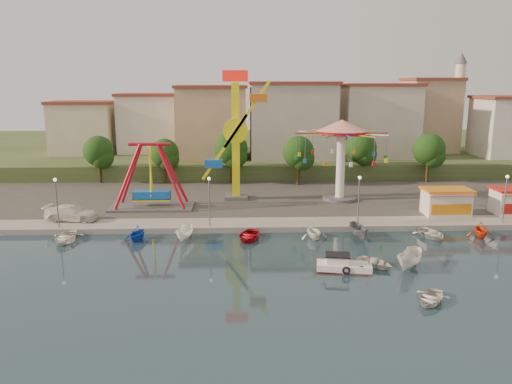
{
  "coord_description": "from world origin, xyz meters",
  "views": [
    {
      "loc": [
        -4.87,
        -38.64,
        15.56
      ],
      "look_at": [
        -3.0,
        14.0,
        4.0
      ],
      "focal_mm": 35.0,
      "sensor_mm": 36.0,
      "label": 1
    }
  ],
  "objects_px": {
    "rowboat_a": "(375,262)",
    "skiff": "(410,260)",
    "pirate_ship_ride": "(151,177)",
    "cabin_motorboat": "(343,266)",
    "kamikaze_tower": "(238,139)",
    "wave_swinger": "(341,142)",
    "van": "(72,213)"
  },
  "relations": [
    {
      "from": "cabin_motorboat",
      "to": "kamikaze_tower",
      "type": "bearing_deg",
      "value": 119.24
    },
    {
      "from": "cabin_motorboat",
      "to": "van",
      "type": "bearing_deg",
      "value": 161.14
    },
    {
      "from": "pirate_ship_ride",
      "to": "cabin_motorboat",
      "type": "xyz_separation_m",
      "value": [
        19.31,
        -20.15,
        -3.97
      ]
    },
    {
      "from": "skiff",
      "to": "cabin_motorboat",
      "type": "bearing_deg",
      "value": -139.03
    },
    {
      "from": "pirate_ship_ride",
      "to": "cabin_motorboat",
      "type": "relative_size",
      "value": 2.09
    },
    {
      "from": "pirate_ship_ride",
      "to": "van",
      "type": "bearing_deg",
      "value": -145.48
    },
    {
      "from": "pirate_ship_ride",
      "to": "wave_swinger",
      "type": "relative_size",
      "value": 0.86
    },
    {
      "from": "cabin_motorboat",
      "to": "van",
      "type": "xyz_separation_m",
      "value": [
        -27.23,
        14.7,
        1.03
      ]
    },
    {
      "from": "wave_swinger",
      "to": "kamikaze_tower",
      "type": "bearing_deg",
      "value": 176.15
    },
    {
      "from": "van",
      "to": "pirate_ship_ride",
      "type": "bearing_deg",
      "value": -48.58
    },
    {
      "from": "kamikaze_tower",
      "to": "rowboat_a",
      "type": "distance_m",
      "value": 27.43
    },
    {
      "from": "kamikaze_tower",
      "to": "wave_swinger",
      "type": "distance_m",
      "value": 13.22
    },
    {
      "from": "rowboat_a",
      "to": "skiff",
      "type": "distance_m",
      "value": 2.92
    },
    {
      "from": "wave_swinger",
      "to": "skiff",
      "type": "xyz_separation_m",
      "value": [
        1.43,
        -23.14,
        -7.39
      ]
    },
    {
      "from": "pirate_ship_ride",
      "to": "rowboat_a",
      "type": "bearing_deg",
      "value": -40.55
    },
    {
      "from": "kamikaze_tower",
      "to": "van",
      "type": "bearing_deg",
      "value": -152.27
    },
    {
      "from": "cabin_motorboat",
      "to": "skiff",
      "type": "distance_m",
      "value": 5.88
    },
    {
      "from": "rowboat_a",
      "to": "skiff",
      "type": "bearing_deg",
      "value": -52.29
    },
    {
      "from": "cabin_motorboat",
      "to": "pirate_ship_ride",
      "type": "bearing_deg",
      "value": 143.28
    },
    {
      "from": "cabin_motorboat",
      "to": "rowboat_a",
      "type": "xyz_separation_m",
      "value": [
        3.04,
        1.03,
        -0.08
      ]
    },
    {
      "from": "wave_swinger",
      "to": "rowboat_a",
      "type": "height_order",
      "value": "wave_swinger"
    },
    {
      "from": "skiff",
      "to": "van",
      "type": "height_order",
      "value": "van"
    },
    {
      "from": "cabin_motorboat",
      "to": "skiff",
      "type": "relative_size",
      "value": 1.14
    },
    {
      "from": "skiff",
      "to": "van",
      "type": "relative_size",
      "value": 0.71
    },
    {
      "from": "kamikaze_tower",
      "to": "wave_swinger",
      "type": "relative_size",
      "value": 1.42
    },
    {
      "from": "van",
      "to": "wave_swinger",
      "type": "bearing_deg",
      "value": -67.52
    },
    {
      "from": "skiff",
      "to": "kamikaze_tower",
      "type": "bearing_deg",
      "value": 158.54
    },
    {
      "from": "rowboat_a",
      "to": "cabin_motorboat",
      "type": "bearing_deg",
      "value": 159.4
    },
    {
      "from": "kamikaze_tower",
      "to": "rowboat_a",
      "type": "xyz_separation_m",
      "value": [
        11.8,
        -23.38,
        -8.17
      ]
    },
    {
      "from": "wave_swinger",
      "to": "skiff",
      "type": "relative_size",
      "value": 2.77
    },
    {
      "from": "pirate_ship_ride",
      "to": "van",
      "type": "relative_size",
      "value": 1.7
    },
    {
      "from": "wave_swinger",
      "to": "van",
      "type": "height_order",
      "value": "wave_swinger"
    }
  ]
}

